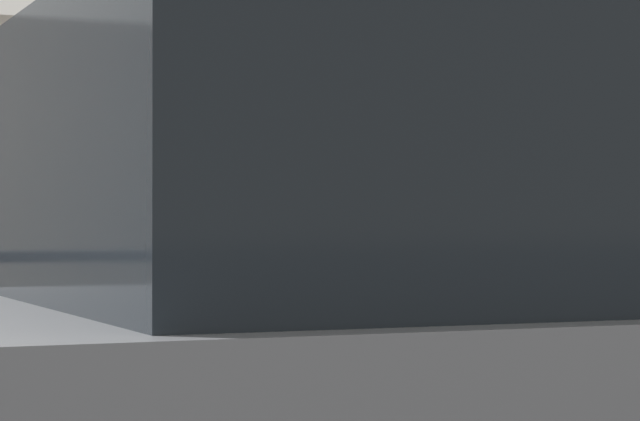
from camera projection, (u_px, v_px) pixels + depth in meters
name	position (u px, v px, depth m)	size (l,w,h in m)	color
parking_meter	(259.00, 266.00, 4.43)	(0.16, 0.17, 1.43)	slate
pedestrian_at_meter	(408.00, 301.00, 4.61)	(0.63, 0.43, 1.58)	brown
parked_sedan_gray	(468.00, 402.00, 3.22)	(4.61, 1.85, 1.76)	slate
background_railing	(116.00, 307.00, 6.90)	(24.06, 0.06, 1.02)	black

